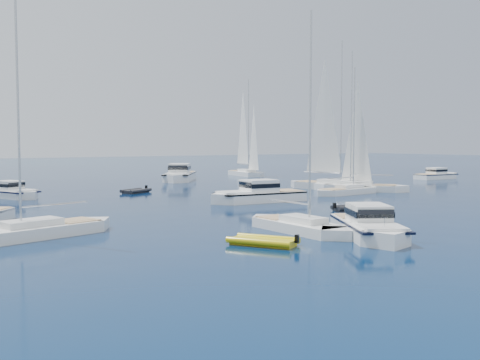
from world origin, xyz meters
name	(u,v)px	position (x,y,z in m)	size (l,w,h in m)	color
motor_cruiser_left	(369,237)	(-4.76, 5.55, 0.00)	(2.97, 9.71, 2.55)	silver
motor_cruiser_centre	(258,202)	(1.40, 26.01, 0.00)	(3.24, 10.58, 2.78)	white
motor_cruiser_far_r	(437,179)	(45.36, 38.42, 0.00)	(2.72, 8.88, 2.33)	white
motor_cruiser_distant	(179,181)	(9.32, 57.51, 0.00)	(3.86, 12.62, 3.31)	white
motor_cruiser_horizon	(11,198)	(-17.75, 43.85, 0.00)	(2.66, 8.69, 2.28)	silver
sailboat_fore	(299,231)	(-6.99, 9.59, 0.00)	(2.57, 9.89, 14.54)	white
sailboat_mid_r	(360,191)	(18.86, 29.30, 0.00)	(3.05, 11.75, 17.27)	white
sailboat_mid_l	(38,237)	(-21.69, 16.89, 0.00)	(2.86, 10.99, 16.16)	silver
sailboat_centre	(347,194)	(14.68, 27.24, 0.00)	(2.61, 10.03, 14.74)	silver
sailboat_sails_r	(331,189)	(17.67, 33.06, 0.00)	(3.31, 12.74, 18.72)	silver
sailboat_sails_far	(245,176)	(24.89, 62.55, 0.00)	(3.03, 11.67, 17.16)	white
tender_yellow	(263,245)	(-11.84, 6.93, 0.00)	(2.18, 4.05, 0.95)	#C1AB0B
tender_grey_near	(348,211)	(3.68, 15.99, 0.00)	(1.63, 2.82, 0.95)	black
tender_grey_far	(136,193)	(-4.50, 41.83, 0.00)	(2.11, 3.90, 0.95)	black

